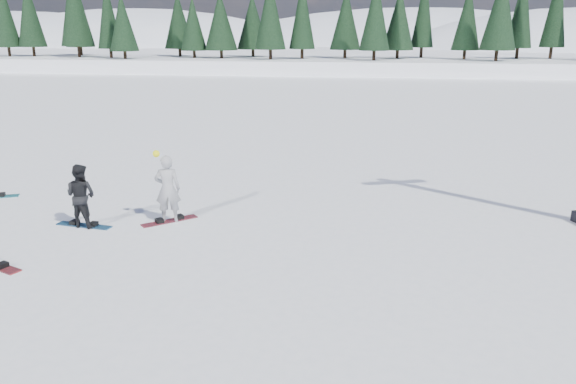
{
  "coord_description": "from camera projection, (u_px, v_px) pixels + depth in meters",
  "views": [
    {
      "loc": [
        7.72,
        -11.7,
        4.91
      ],
      "look_at": [
        5.77,
        1.16,
        1.1
      ],
      "focal_mm": 35.0,
      "sensor_mm": 36.0,
      "label": 1
    }
  ],
  "objects": [
    {
      "name": "snowboard_man",
      "position": [
        84.0,
        225.0,
        14.46
      ],
      "size": [
        1.52,
        0.47,
        0.03
      ],
      "primitive_type": "cube",
      "rotation": [
        0.0,
        0.0,
        -0.13
      ],
      "color": "navy",
      "rests_on": "ground"
    },
    {
      "name": "snowboarder_man",
      "position": [
        81.0,
        196.0,
        14.24
      ],
      "size": [
        0.89,
        0.74,
        1.64
      ],
      "primitive_type": "imported",
      "rotation": [
        0.0,
        0.0,
        2.98
      ],
      "color": "black",
      "rests_on": "ground"
    },
    {
      "name": "ground",
      "position": [
        46.0,
        239.0,
        13.59
      ],
      "size": [
        420.0,
        420.0,
        0.0
      ],
      "primitive_type": "plane",
      "color": "white",
      "rests_on": "ground"
    },
    {
      "name": "snowboarder_woman",
      "position": [
        168.0,
        188.0,
        14.56
      ],
      "size": [
        0.73,
        0.57,
        1.94
      ],
      "rotation": [
        0.0,
        0.0,
        3.37
      ],
      "color": "#9B9CA0",
      "rests_on": "ground"
    },
    {
      "name": "snowboard_woman",
      "position": [
        170.0,
        221.0,
        14.81
      ],
      "size": [
        1.29,
        1.22,
        0.03
      ],
      "primitive_type": "cube",
      "rotation": [
        0.0,
        0.0,
        0.75
      ],
      "color": "maroon",
      "rests_on": "ground"
    },
    {
      "name": "alpine_backdrop",
      "position": [
        318.0,
        84.0,
        198.71
      ],
      "size": [
        412.5,
        227.0,
        53.2
      ],
      "color": "white",
      "rests_on": "ground"
    }
  ]
}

